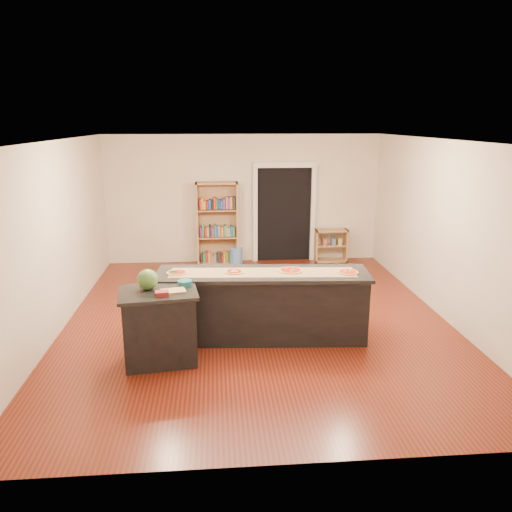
{
  "coord_description": "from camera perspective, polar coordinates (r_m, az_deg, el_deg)",
  "views": [
    {
      "loc": [
        -0.63,
        -7.41,
        3.09
      ],
      "look_at": [
        0.0,
        0.2,
        1.0
      ],
      "focal_mm": 35.0,
      "sensor_mm": 36.0,
      "label": 1
    }
  ],
  "objects": [
    {
      "name": "pizza_b",
      "position": [
        7.08,
        -2.5,
        -1.8
      ],
      "size": [
        0.28,
        0.28,
        0.02
      ],
      "color": "#DAA053",
      "rests_on": "kitchen_island"
    },
    {
      "name": "pizza_a",
      "position": [
        7.11,
        -9.0,
        -1.89
      ],
      "size": [
        0.3,
        0.3,
        0.02
      ],
      "color": "#DAA053",
      "rests_on": "kitchen_island"
    },
    {
      "name": "bookshelf",
      "position": [
        10.92,
        -4.44,
        3.7
      ],
      "size": [
        0.9,
        0.32,
        1.81
      ],
      "primitive_type": "cube",
      "color": "tan",
      "rests_on": "ground"
    },
    {
      "name": "cutting_board",
      "position": [
        6.44,
        -9.45,
        -3.96
      ],
      "size": [
        0.34,
        0.27,
        0.02
      ],
      "primitive_type": "cube",
      "rotation": [
        0.0,
        0.0,
        0.23
      ],
      "color": "tan",
      "rests_on": "side_counter"
    },
    {
      "name": "room",
      "position": [
        7.63,
        0.12,
        2.5
      ],
      "size": [
        6.0,
        7.0,
        2.8
      ],
      "color": "beige",
      "rests_on": "ground"
    },
    {
      "name": "package_teal",
      "position": [
        6.65,
        -8.12,
        -3.07
      ],
      "size": [
        0.19,
        0.19,
        0.07
      ],
      "primitive_type": "cylinder",
      "color": "#195966",
      "rests_on": "side_counter"
    },
    {
      "name": "kraft_paper",
      "position": [
        7.07,
        0.76,
        -1.89
      ],
      "size": [
        2.65,
        0.65,
        0.0
      ],
      "primitive_type": "cube",
      "rotation": [
        0.0,
        0.0,
        -0.07
      ],
      "color": "#95764D",
      "rests_on": "kitchen_island"
    },
    {
      "name": "waste_bin",
      "position": [
        10.95,
        -2.29,
        -0.02
      ],
      "size": [
        0.27,
        0.27,
        0.4
      ],
      "primitive_type": "cylinder",
      "color": "#5683C0",
      "rests_on": "ground"
    },
    {
      "name": "package_red",
      "position": [
        6.32,
        -10.7,
        -4.24
      ],
      "size": [
        0.18,
        0.14,
        0.06
      ],
      "primitive_type": "cube",
      "rotation": [
        0.0,
        0.0,
        0.13
      ],
      "color": "maroon",
      "rests_on": "side_counter"
    },
    {
      "name": "watermelon",
      "position": [
        6.55,
        -12.3,
        -2.65
      ],
      "size": [
        0.27,
        0.27,
        0.27
      ],
      "primitive_type": "sphere",
      "color": "#144214",
      "rests_on": "side_counter"
    },
    {
      "name": "low_shelf",
      "position": [
        11.35,
        8.53,
        1.22
      ],
      "size": [
        0.73,
        0.31,
        0.73
      ],
      "primitive_type": "cube",
      "color": "tan",
      "rests_on": "ground"
    },
    {
      "name": "pizza_d",
      "position": [
        7.17,
        10.46,
        -1.82
      ],
      "size": [
        0.31,
        0.31,
        0.02
      ],
      "color": "#DAA053",
      "rests_on": "kitchen_island"
    },
    {
      "name": "kitchen_island",
      "position": [
        7.25,
        0.74,
        -5.61
      ],
      "size": [
        3.02,
        0.82,
        1.0
      ],
      "rotation": [
        0.0,
        0.0,
        -0.07
      ],
      "color": "black",
      "rests_on": "ground"
    },
    {
      "name": "doorway",
      "position": [
        11.14,
        3.24,
        5.51
      ],
      "size": [
        1.4,
        0.09,
        2.21
      ],
      "color": "black",
      "rests_on": "room"
    },
    {
      "name": "side_counter",
      "position": [
        6.67,
        -10.94,
        -7.89
      ],
      "size": [
        0.99,
        0.72,
        0.98
      ],
      "rotation": [
        0.0,
        0.0,
        0.14
      ],
      "color": "black",
      "rests_on": "ground"
    },
    {
      "name": "pizza_c",
      "position": [
        7.15,
        3.98,
        -1.65
      ],
      "size": [
        0.34,
        0.34,
        0.02
      ],
      "color": "#DAA053",
      "rests_on": "kitchen_island"
    }
  ]
}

